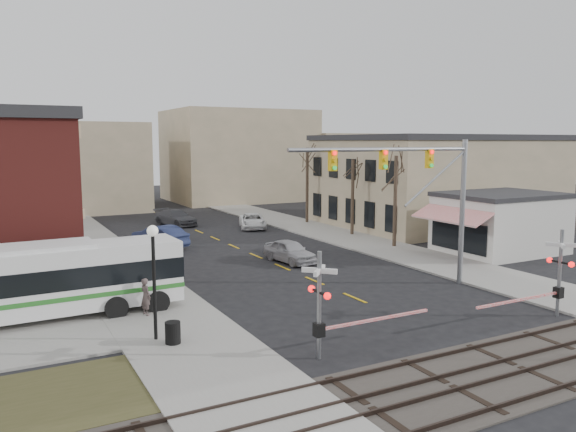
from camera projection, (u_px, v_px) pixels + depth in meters
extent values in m
plane|color=black|center=(379.00, 308.00, 26.72)|extent=(160.00, 160.00, 0.00)
cube|color=gray|center=(99.00, 253.00, 39.80)|extent=(5.00, 60.00, 0.12)
cube|color=gray|center=(326.00, 233.00, 48.64)|extent=(5.00, 60.00, 0.12)
cube|color=#332D28|center=(518.00, 367.00, 19.71)|extent=(160.00, 5.00, 0.06)
cube|color=#2D231E|center=(507.00, 360.00, 20.12)|extent=(160.00, 0.08, 0.14)
cube|color=#2D231E|center=(476.00, 347.00, 21.38)|extent=(160.00, 0.08, 0.14)
cube|color=#2D231E|center=(567.00, 385.00, 18.02)|extent=(160.00, 0.08, 0.14)
cube|color=#2D231E|center=(529.00, 369.00, 19.28)|extent=(160.00, 0.08, 0.14)
cube|color=tan|center=(66.00, 200.00, 34.60)|extent=(0.10, 15.00, 0.50)
cube|color=tan|center=(62.00, 133.00, 34.06)|extent=(0.10, 15.00, 0.70)
cube|color=black|center=(68.00, 240.00, 34.93)|extent=(0.08, 13.00, 2.60)
cube|color=gray|center=(437.00, 182.00, 53.93)|extent=(20.00, 15.00, 8.00)
cube|color=#262628|center=(439.00, 138.00, 53.37)|extent=(20.30, 15.30, 0.50)
cube|color=beige|center=(500.00, 225.00, 40.02)|extent=(8.00, 6.00, 4.00)
cube|color=#262628|center=(502.00, 195.00, 39.74)|extent=(8.20, 6.20, 0.30)
cube|color=red|center=(451.00, 215.00, 37.66)|extent=(1.68, 6.00, 0.87)
cylinder|color=#382B21|center=(395.00, 201.00, 41.65)|extent=(0.28, 0.28, 6.75)
cylinder|color=#382B21|center=(353.00, 197.00, 47.07)|extent=(0.28, 0.28, 6.30)
cylinder|color=#382B21|center=(307.00, 185.00, 54.11)|extent=(0.28, 0.28, 7.20)
cube|color=silver|center=(34.00, 281.00, 24.44)|extent=(12.70, 3.12, 2.81)
cube|color=black|center=(34.00, 277.00, 24.42)|extent=(12.74, 3.16, 0.95)
cube|color=#256B23|center=(35.00, 295.00, 24.53)|extent=(12.74, 3.16, 0.21)
cylinder|color=black|center=(36.00, 310.00, 24.62)|extent=(1.13, 2.77, 1.05)
cylinder|color=gray|center=(462.00, 213.00, 30.95)|extent=(0.28, 0.28, 8.00)
cylinder|color=gray|center=(384.00, 149.00, 27.96)|extent=(10.91, 0.20, 0.20)
cube|color=gold|center=(429.00, 159.00, 29.40)|extent=(0.35, 0.30, 1.00)
cube|color=gold|center=(383.00, 159.00, 28.00)|extent=(0.35, 0.30, 1.00)
cube|color=gold|center=(333.00, 160.00, 26.61)|extent=(0.35, 0.30, 1.00)
cylinder|color=gray|center=(319.00, 306.00, 20.26)|extent=(0.16, 0.16, 4.00)
cube|color=silver|center=(319.00, 271.00, 20.09)|extent=(1.00, 1.00, 0.18)
cube|color=silver|center=(319.00, 271.00, 20.09)|extent=(1.00, 1.00, 0.18)
sphere|color=#FF0C0C|center=(327.00, 296.00, 19.71)|extent=(0.26, 0.26, 0.26)
sphere|color=#FF0C0C|center=(312.00, 289.00, 20.67)|extent=(0.26, 0.26, 0.26)
cube|color=black|center=(319.00, 330.00, 20.38)|extent=(0.35, 0.35, 0.50)
cube|color=#FF0C0C|center=(377.00, 319.00, 21.58)|extent=(5.00, 0.10, 0.10)
cylinder|color=gray|center=(560.00, 273.00, 25.29)|extent=(0.16, 0.16, 4.00)
cube|color=silver|center=(561.00, 245.00, 25.12)|extent=(1.00, 1.00, 0.18)
cube|color=silver|center=(561.00, 245.00, 25.12)|extent=(1.00, 1.00, 0.18)
sphere|color=#FF0C0C|center=(571.00, 265.00, 24.74)|extent=(0.26, 0.26, 0.26)
sphere|color=#FF0C0C|center=(550.00, 260.00, 25.71)|extent=(0.26, 0.26, 0.26)
cube|color=black|center=(558.00, 292.00, 25.41)|extent=(0.35, 0.35, 0.50)
cube|color=#FF0C0C|center=(519.00, 300.00, 24.20)|extent=(5.00, 0.10, 0.10)
cylinder|color=black|center=(154.00, 288.00, 21.95)|extent=(0.14, 0.14, 4.19)
sphere|color=silver|center=(153.00, 231.00, 21.65)|extent=(0.44, 0.44, 0.44)
cylinder|color=black|center=(173.00, 333.00, 21.71)|extent=(0.60, 0.60, 0.85)
imported|color=#9E9DA2|center=(290.00, 251.00, 36.86)|extent=(2.22, 4.51, 1.48)
imported|color=#1B2344|center=(160.00, 236.00, 42.13)|extent=(3.49, 5.32, 1.66)
imported|color=white|center=(252.00, 221.00, 51.35)|extent=(3.72, 5.29, 1.34)
imported|color=#45464A|center=(176.00, 217.00, 53.27)|extent=(3.53, 5.44, 1.47)
imported|color=#4C3E3D|center=(146.00, 297.00, 25.22)|extent=(0.57, 0.71, 1.70)
imported|color=#37345C|center=(104.00, 285.00, 26.80)|extent=(1.16, 1.12, 1.88)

